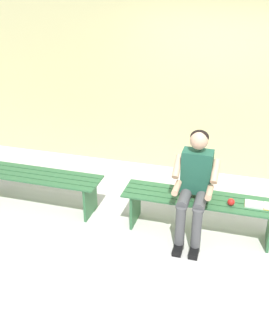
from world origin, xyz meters
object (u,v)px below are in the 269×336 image
object	(u,v)px
bench_far	(34,181)
book_open	(264,206)
bench_near	(201,206)
person_seated	(195,183)
apple	(231,202)

from	to	relation	value
bench_far	book_open	xyz separation A→B (m)	(-2.85, -0.01, 0.12)
bench_near	book_open	xyz separation A→B (m)	(-0.69, -0.01, 0.12)
bench_far	person_seated	bearing A→B (deg)	177.20
person_seated	apple	xyz separation A→B (m)	(-0.41, -0.03, -0.19)
bench_near	person_seated	distance (m)	0.37
bench_near	bench_far	xyz separation A→B (m)	(2.16, 0.00, -0.00)
bench_near	person_seated	xyz separation A→B (m)	(0.08, 0.10, 0.35)
bench_far	bench_near	bearing A→B (deg)	-180.00
bench_far	book_open	world-z (taller)	book_open
person_seated	book_open	size ratio (longest dim) A/B	3.09
apple	book_open	world-z (taller)	apple
bench_far	person_seated	distance (m)	2.12
bench_near	apple	world-z (taller)	apple
bench_near	bench_far	size ratio (longest dim) A/B	1.01
apple	book_open	bearing A→B (deg)	-168.19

